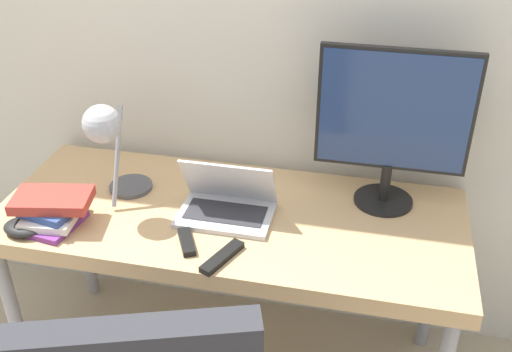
# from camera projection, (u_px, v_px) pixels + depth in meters

# --- Properties ---
(wall_back) EXTENTS (8.00, 0.05, 2.60)m
(wall_back) POSITION_uv_depth(u_px,v_px,m) (255.00, 19.00, 2.11)
(wall_back) COLOR beige
(wall_back) RESTS_ON ground_plane
(desk) EXTENTS (1.61, 0.67, 0.74)m
(desk) POSITION_uv_depth(u_px,v_px,m) (230.00, 228.00, 2.10)
(desk) COLOR tan
(desk) RESTS_ON ground_plane
(laptop) EXTENTS (0.32, 0.22, 0.20)m
(laptop) POSITION_uv_depth(u_px,v_px,m) (227.00, 204.00, 2.04)
(laptop) COLOR silver
(laptop) RESTS_ON desk
(monitor) EXTENTS (0.51, 0.21, 0.56)m
(monitor) POSITION_uv_depth(u_px,v_px,m) (393.00, 120.00, 1.97)
(monitor) COLOR black
(monitor) RESTS_ON desk
(desk_lamp) EXTENTS (0.16, 0.29, 0.40)m
(desk_lamp) POSITION_uv_depth(u_px,v_px,m) (108.00, 136.00, 1.96)
(desk_lamp) COLOR #4C4C51
(desk_lamp) RESTS_ON desk
(book_stack) EXTENTS (0.28, 0.22, 0.11)m
(book_stack) POSITION_uv_depth(u_px,v_px,m) (51.00, 210.00, 1.99)
(book_stack) COLOR #753384
(book_stack) RESTS_ON desk
(tv_remote) EXTENTS (0.10, 0.14, 0.02)m
(tv_remote) POSITION_uv_depth(u_px,v_px,m) (187.00, 242.00, 1.91)
(tv_remote) COLOR black
(tv_remote) RESTS_ON desk
(media_remote) EXTENTS (0.11, 0.18, 0.02)m
(media_remote) POSITION_uv_depth(u_px,v_px,m) (222.00, 257.00, 1.84)
(media_remote) COLOR black
(media_remote) RESTS_ON desk
(game_controller) EXTENTS (0.14, 0.11, 0.04)m
(game_controller) POSITION_uv_depth(u_px,v_px,m) (25.00, 227.00, 1.96)
(game_controller) COLOR black
(game_controller) RESTS_ON desk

